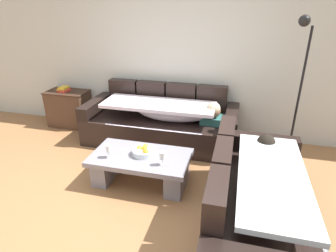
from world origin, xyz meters
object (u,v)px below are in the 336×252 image
(couch_near_window, at_px, (257,201))
(floor_lamp, at_px, (298,82))
(coffee_table, at_px, (141,165))
(couch_along_wall, at_px, (163,123))
(wine_glass_near_left, at_px, (109,149))
(fruit_bowl, at_px, (144,151))
(book_stack_on_cabinet, at_px, (64,89))
(side_cabinet, at_px, (69,108))
(wine_glass_near_right, at_px, (162,156))

(couch_near_window, xyz_separation_m, floor_lamp, (0.46, 1.62, 0.78))
(coffee_table, bearing_deg, couch_near_window, -19.80)
(couch_along_wall, xyz_separation_m, wine_glass_near_left, (-0.31, -1.29, 0.17))
(wine_glass_near_left, bearing_deg, fruit_bowl, 25.60)
(fruit_bowl, xyz_separation_m, book_stack_on_cabinet, (-1.93, 1.34, 0.26))
(coffee_table, height_order, side_cabinet, side_cabinet)
(coffee_table, distance_m, fruit_bowl, 0.19)
(wine_glass_near_right, xyz_separation_m, book_stack_on_cabinet, (-2.21, 1.52, 0.18))
(couch_near_window, bearing_deg, side_cabinet, 59.81)
(fruit_bowl, height_order, wine_glass_near_right, wine_glass_near_right)
(couch_near_window, relative_size, floor_lamp, 1.04)
(couch_near_window, bearing_deg, wine_glass_near_right, 71.64)
(coffee_table, relative_size, wine_glass_near_left, 7.23)
(wine_glass_near_left, bearing_deg, book_stack_on_cabinet, 135.76)
(couch_near_window, distance_m, floor_lamp, 1.86)
(couch_along_wall, relative_size, wine_glass_near_left, 14.24)
(coffee_table, xyz_separation_m, fruit_bowl, (0.03, 0.04, 0.18))
(side_cabinet, bearing_deg, coffee_table, -36.67)
(couch_near_window, bearing_deg, floor_lamp, -15.96)
(couch_along_wall, relative_size, side_cabinet, 3.28)
(fruit_bowl, relative_size, floor_lamp, 0.14)
(wine_glass_near_right, distance_m, side_cabinet, 2.65)
(couch_near_window, bearing_deg, couch_along_wall, 40.34)
(coffee_table, xyz_separation_m, book_stack_on_cabinet, (-1.90, 1.37, 0.44))
(couch_near_window, distance_m, coffee_table, 1.45)
(wine_glass_near_right, bearing_deg, coffee_table, 155.68)
(couch_near_window, bearing_deg, coffee_table, 70.20)
(fruit_bowl, bearing_deg, wine_glass_near_left, -154.40)
(couch_near_window, bearing_deg, book_stack_on_cabinet, 60.23)
(couch_along_wall, distance_m, side_cabinet, 1.83)
(side_cabinet, relative_size, floor_lamp, 0.37)
(wine_glass_near_left, xyz_separation_m, book_stack_on_cabinet, (-1.55, 1.51, 0.18))
(couch_near_window, distance_m, side_cabinet, 3.71)
(fruit_bowl, bearing_deg, book_stack_on_cabinet, 145.28)
(coffee_table, relative_size, side_cabinet, 1.67)
(coffee_table, distance_m, wine_glass_near_right, 0.43)
(coffee_table, height_order, floor_lamp, floor_lamp)
(couch_along_wall, bearing_deg, book_stack_on_cabinet, 173.24)
(fruit_bowl, xyz_separation_m, wine_glass_near_left, (-0.37, -0.18, 0.07))
(side_cabinet, distance_m, book_stack_on_cabinet, 0.36)
(book_stack_on_cabinet, bearing_deg, wine_glass_near_left, -44.24)
(couch_along_wall, xyz_separation_m, couch_near_window, (1.39, -1.64, 0.01))
(coffee_table, relative_size, book_stack_on_cabinet, 5.66)
(coffee_table, xyz_separation_m, side_cabinet, (-1.85, 1.38, 0.08))
(coffee_table, height_order, wine_glass_near_right, wine_glass_near_right)
(side_cabinet, bearing_deg, wine_glass_near_right, -35.05)
(couch_along_wall, bearing_deg, side_cabinet, 172.91)
(floor_lamp, bearing_deg, couch_along_wall, 179.33)
(couch_near_window, height_order, wine_glass_near_left, couch_near_window)
(couch_along_wall, height_order, side_cabinet, couch_along_wall)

